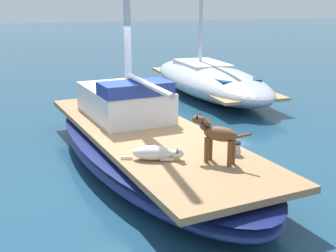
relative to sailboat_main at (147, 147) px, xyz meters
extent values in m
plane|color=navy|center=(0.00, 0.00, -0.34)|extent=(120.00, 120.00, 0.00)
ellipsoid|color=navy|center=(0.00, 0.00, -0.06)|extent=(2.88, 7.32, 0.56)
ellipsoid|color=navy|center=(0.00, 0.00, 0.12)|extent=(2.89, 7.36, 0.08)
cube|color=#A37A51|center=(0.00, 0.00, 0.27)|extent=(2.40, 6.72, 0.10)
cylinder|color=silver|center=(-0.05, -0.20, 1.22)|extent=(0.10, 2.20, 0.10)
cube|color=silver|center=(-0.06, 1.20, 0.62)|extent=(1.51, 2.27, 0.60)
cube|color=navy|center=(-0.06, 0.43, 1.04)|extent=(1.37, 0.77, 0.24)
ellipsoid|color=brown|center=(0.41, -1.99, 0.77)|extent=(0.49, 0.55, 0.22)
cylinder|color=brown|center=(0.24, -1.89, 0.51)|extent=(0.07, 0.07, 0.38)
cylinder|color=brown|center=(0.35, -1.81, 0.51)|extent=(0.07, 0.07, 0.38)
cylinder|color=brown|center=(0.46, -2.18, 0.51)|extent=(0.07, 0.07, 0.38)
cylinder|color=brown|center=(0.57, -2.10, 0.51)|extent=(0.07, 0.07, 0.38)
cylinder|color=brown|center=(0.26, -1.81, 0.88)|extent=(0.20, 0.22, 0.19)
ellipsoid|color=brown|center=(0.19, -1.71, 0.94)|extent=(0.24, 0.25, 0.13)
cone|color=black|center=(0.15, -1.74, 1.00)|extent=(0.05, 0.05, 0.06)
cone|color=black|center=(0.23, -1.68, 1.00)|extent=(0.05, 0.05, 0.06)
torus|color=black|center=(0.26, -1.81, 0.88)|extent=(0.18, 0.18, 0.10)
cylinder|color=brown|center=(0.63, -2.28, 0.80)|extent=(0.17, 0.20, 0.12)
ellipsoid|color=silver|center=(-0.46, -1.49, 0.43)|extent=(0.65, 0.49, 0.22)
ellipsoid|color=silver|center=(-0.12, -1.65, 0.42)|extent=(0.24, 0.20, 0.13)
cone|color=#504E4A|center=(-0.10, -1.61, 0.48)|extent=(0.05, 0.05, 0.05)
cone|color=#504E4A|center=(-0.14, -1.69, 0.48)|extent=(0.05, 0.05, 0.05)
cylinder|color=silver|center=(-0.24, -1.53, 0.35)|extent=(0.19, 0.13, 0.06)
cylinder|color=silver|center=(-0.29, -1.63, 0.35)|extent=(0.19, 0.13, 0.06)
cylinder|color=silver|center=(-0.81, -1.32, 0.35)|extent=(0.18, 0.11, 0.04)
cylinder|color=#B7B7BC|center=(0.81, -1.78, 0.36)|extent=(0.16, 0.16, 0.08)
cylinder|color=#B7B7BC|center=(0.81, -1.78, 0.45)|extent=(0.13, 0.13, 0.10)
cylinder|color=black|center=(0.81, -1.78, 0.52)|extent=(0.15, 0.15, 0.03)
ellipsoid|color=#B2B7C1|center=(4.06, 5.28, 0.16)|extent=(2.94, 7.42, 0.99)
cube|color=tan|center=(4.06, 5.28, 0.11)|extent=(2.40, 6.66, 0.08)
cube|color=silver|center=(4.10, 5.83, 0.41)|extent=(1.48, 2.27, 0.52)
cube|color=navy|center=(3.97, 4.02, 0.33)|extent=(1.36, 2.26, 0.36)
camera|label=1|loc=(-2.65, -7.31, 2.61)|focal=46.99mm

